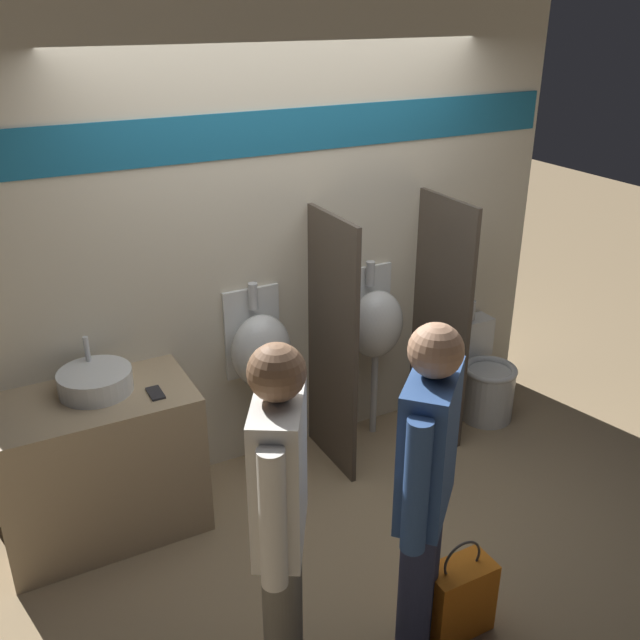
{
  "coord_description": "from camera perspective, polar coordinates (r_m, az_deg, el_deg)",
  "views": [
    {
      "loc": [
        -1.71,
        -3.06,
        2.69
      ],
      "look_at": [
        0.0,
        0.17,
        1.05
      ],
      "focal_mm": 40.0,
      "sensor_mm": 36.0,
      "label": 1
    }
  ],
  "objects": [
    {
      "name": "cell_phone",
      "position": [
        3.79,
        -13.03,
        -5.72
      ],
      "size": [
        0.07,
        0.14,
        0.01
      ],
      "color": "#232328",
      "rests_on": "sink_counter"
    },
    {
      "name": "shopping_bag",
      "position": [
        3.56,
        10.96,
        -20.96
      ],
      "size": [
        0.32,
        0.17,
        0.51
      ],
      "color": "orange",
      "rests_on": "ground_plane"
    },
    {
      "name": "urinal_near_counter",
      "position": [
        4.24,
        -4.8,
        -2.43
      ],
      "size": [
        0.37,
        0.27,
        1.2
      ],
      "color": "silver",
      "rests_on": "ground_plane"
    },
    {
      "name": "divider_near_counter",
      "position": [
        4.27,
        0.98,
        -2.06
      ],
      "size": [
        0.03,
        0.57,
        1.61
      ],
      "color": "#4C4238",
      "rests_on": "ground_plane"
    },
    {
      "name": "toilet",
      "position": [
        5.13,
        12.89,
        -4.56
      ],
      "size": [
        0.37,
        0.54,
        0.8
      ],
      "color": "silver",
      "rests_on": "ground_plane"
    },
    {
      "name": "sink_counter",
      "position": [
        4.07,
        -17.21,
        -11.09
      ],
      "size": [
        1.04,
        0.58,
        0.84
      ],
      "color": "tan",
      "rests_on": "ground_plane"
    },
    {
      "name": "urinal_far",
      "position": [
        4.58,
        4.44,
        -0.32
      ],
      "size": [
        0.37,
        0.27,
        1.2
      ],
      "color": "silver",
      "rests_on": "ground_plane"
    },
    {
      "name": "person_in_vest",
      "position": [
        2.83,
        -3.17,
        -15.28
      ],
      "size": [
        0.36,
        0.5,
        1.62
      ],
      "rotation": [
        0.0,
        0.0,
        1.04
      ],
      "color": "#666056",
      "rests_on": "ground_plane"
    },
    {
      "name": "divider_mid",
      "position": [
        4.67,
        9.63,
        0.01
      ],
      "size": [
        0.03,
        0.57,
        1.61
      ],
      "color": "#4C4238",
      "rests_on": "ground_plane"
    },
    {
      "name": "sink_basin",
      "position": [
        3.88,
        -17.53,
        -4.68
      ],
      "size": [
        0.38,
        0.38,
        0.26
      ],
      "color": "silver",
      "rests_on": "sink_counter"
    },
    {
      "name": "display_wall",
      "position": [
        4.26,
        -2.72,
        5.93
      ],
      "size": [
        3.7,
        0.07,
        2.7
      ],
      "color": "beige",
      "rests_on": "ground_plane"
    },
    {
      "name": "person_with_lanyard",
      "position": [
        2.99,
        8.45,
        -13.09
      ],
      "size": [
        0.44,
        0.42,
        1.62
      ],
      "rotation": [
        0.0,
        0.0,
        0.76
      ],
      "color": "#282D4C",
      "rests_on": "ground_plane"
    },
    {
      "name": "ground_plane",
      "position": [
        4.42,
        1.06,
        -13.32
      ],
      "size": [
        16.0,
        16.0,
        0.0
      ],
      "primitive_type": "plane",
      "color": "#997F5B"
    }
  ]
}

